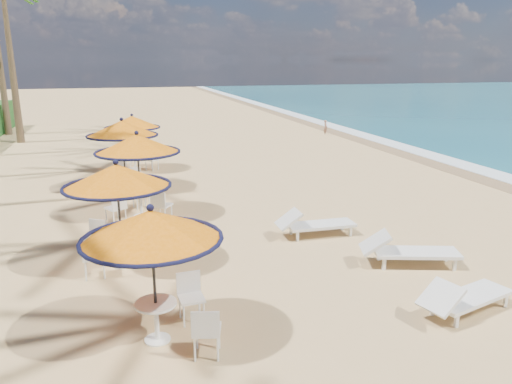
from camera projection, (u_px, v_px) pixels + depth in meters
ground at (421, 307)px, 9.35m from camera, size 160.00×160.00×0.00m
foam_strip at (476, 169)px, 21.09m from camera, size 1.20×140.00×0.04m
wetsand_band at (458, 170)px, 20.86m from camera, size 1.40×140.00×0.02m
station_0 at (157, 238)px, 7.78m from camera, size 2.25×2.25×2.34m
station_1 at (114, 186)px, 10.73m from camera, size 2.33×2.33×2.43m
station_2 at (138, 155)px, 14.25m from camera, size 2.44×2.44×2.54m
station_3 at (122, 137)px, 17.28m from camera, size 2.46×2.46×2.57m
station_4 at (133, 127)px, 20.51m from camera, size 2.27×2.35×2.37m
lounger_near at (463, 297)px, 9.00m from camera, size 2.10×1.16×0.72m
lounger_mid at (406, 250)px, 11.14m from camera, size 2.28×1.30×0.78m
lounger_far at (313, 223)px, 13.00m from camera, size 2.09×0.69×0.75m
person at (325, 127)px, 30.85m from camera, size 0.27×0.37×0.94m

